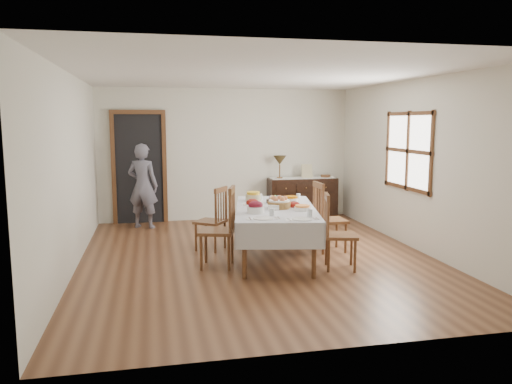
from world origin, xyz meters
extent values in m
plane|color=brown|center=(0.00, 0.00, 0.00)|extent=(6.00, 6.00, 0.00)
cube|color=white|center=(0.00, 0.00, 2.60)|extent=(5.00, 6.00, 0.02)
cube|color=silver|center=(0.00, 3.00, 1.30)|extent=(5.00, 0.02, 2.60)
cube|color=silver|center=(0.00, -3.00, 1.30)|extent=(5.00, 0.02, 2.60)
cube|color=silver|center=(-2.50, 0.00, 1.30)|extent=(0.02, 6.00, 2.60)
cube|color=silver|center=(2.50, 0.00, 1.30)|extent=(0.02, 6.00, 2.60)
cube|color=white|center=(2.49, 0.30, 1.50)|extent=(0.02, 1.30, 1.10)
cube|color=brown|center=(2.48, 0.30, 1.50)|extent=(0.03, 1.46, 1.26)
cube|color=black|center=(-1.70, 2.96, 1.05)|extent=(0.90, 0.06, 2.10)
cube|color=brown|center=(-1.70, 2.94, 1.05)|extent=(1.04, 0.08, 2.18)
cube|color=silver|center=(0.24, -0.09, 0.73)|extent=(1.45, 2.30, 0.04)
cylinder|color=brown|center=(-0.36, -0.91, 0.34)|extent=(0.06, 0.06, 0.69)
cylinder|color=brown|center=(0.50, -1.08, 0.34)|extent=(0.06, 0.06, 0.69)
cylinder|color=brown|center=(-0.01, 0.90, 0.34)|extent=(0.06, 0.06, 0.69)
cylinder|color=brown|center=(0.85, 0.73, 0.34)|extent=(0.06, 0.06, 0.69)
cube|color=silver|center=(-0.29, 0.01, 0.58)|extent=(0.43, 2.14, 0.33)
cube|color=silver|center=(0.78, -0.19, 0.58)|extent=(0.43, 2.14, 0.33)
cube|color=silver|center=(0.04, -1.15, 0.58)|extent=(1.09, 0.23, 0.33)
cube|color=silver|center=(0.45, 0.97, 0.58)|extent=(1.09, 0.23, 0.33)
cube|color=brown|center=(-0.63, -0.32, 0.49)|extent=(0.56, 0.56, 0.04)
cylinder|color=brown|center=(-0.76, -0.09, 0.23)|extent=(0.04, 0.04, 0.47)
cylinder|color=brown|center=(-0.86, -0.45, 0.23)|extent=(0.04, 0.04, 0.47)
cylinder|color=brown|center=(-0.40, -0.19, 0.23)|extent=(0.04, 0.04, 0.47)
cylinder|color=brown|center=(-0.50, -0.55, 0.23)|extent=(0.04, 0.04, 0.47)
cylinder|color=brown|center=(-0.38, -0.19, 0.79)|extent=(0.04, 0.04, 0.61)
cylinder|color=brown|center=(-0.48, -0.57, 0.79)|extent=(0.04, 0.04, 0.61)
cube|color=brown|center=(-0.43, -0.38, 1.05)|extent=(0.16, 0.43, 0.09)
cylinder|color=brown|center=(-0.40, -0.28, 0.77)|extent=(0.02, 0.02, 0.50)
cylinder|color=brown|center=(-0.43, -0.38, 0.77)|extent=(0.02, 0.02, 0.50)
cylinder|color=brown|center=(-0.46, -0.47, 0.77)|extent=(0.02, 0.02, 0.50)
cube|color=brown|center=(-0.61, 0.61, 0.44)|extent=(0.57, 0.57, 0.04)
cylinder|color=brown|center=(-0.65, 0.84, 0.21)|extent=(0.03, 0.03, 0.42)
cylinder|color=brown|center=(-0.84, 0.57, 0.21)|extent=(0.03, 0.03, 0.42)
cylinder|color=brown|center=(-0.38, 0.66, 0.21)|extent=(0.03, 0.03, 0.42)
cylinder|color=brown|center=(-0.56, 0.38, 0.21)|extent=(0.03, 0.03, 0.42)
cylinder|color=brown|center=(-0.36, 0.65, 0.71)|extent=(0.04, 0.04, 0.54)
cylinder|color=brown|center=(-0.55, 0.37, 0.71)|extent=(0.04, 0.04, 0.54)
cube|color=brown|center=(-0.46, 0.51, 0.94)|extent=(0.25, 0.34, 0.08)
cylinder|color=brown|center=(-0.41, 0.58, 0.69)|extent=(0.02, 0.02, 0.45)
cylinder|color=brown|center=(-0.46, 0.51, 0.69)|extent=(0.02, 0.02, 0.45)
cylinder|color=brown|center=(-0.50, 0.44, 0.69)|extent=(0.02, 0.02, 0.45)
cube|color=brown|center=(0.98, -0.75, 0.45)|extent=(0.52, 0.52, 0.04)
cylinder|color=brown|center=(1.10, -0.96, 0.22)|extent=(0.04, 0.04, 0.43)
cylinder|color=brown|center=(1.18, -0.63, 0.22)|extent=(0.04, 0.04, 0.43)
cylinder|color=brown|center=(0.77, -0.87, 0.22)|extent=(0.04, 0.04, 0.43)
cylinder|color=brown|center=(0.85, -0.54, 0.22)|extent=(0.04, 0.04, 0.43)
cylinder|color=brown|center=(0.75, -0.88, 0.73)|extent=(0.04, 0.04, 0.56)
cylinder|color=brown|center=(0.84, -0.53, 0.73)|extent=(0.04, 0.04, 0.56)
cube|color=brown|center=(0.79, -0.70, 0.97)|extent=(0.14, 0.40, 0.08)
cylinder|color=brown|center=(0.77, -0.79, 0.71)|extent=(0.02, 0.02, 0.46)
cylinder|color=brown|center=(0.79, -0.70, 0.71)|extent=(0.02, 0.02, 0.46)
cylinder|color=brown|center=(0.81, -0.61, 0.71)|extent=(0.02, 0.02, 0.46)
cube|color=brown|center=(1.17, 0.16, 0.47)|extent=(0.45, 0.45, 0.04)
cylinder|color=brown|center=(1.35, -0.01, 0.23)|extent=(0.04, 0.04, 0.45)
cylinder|color=brown|center=(1.34, 0.34, 0.23)|extent=(0.04, 0.04, 0.45)
cylinder|color=brown|center=(0.99, -0.02, 0.23)|extent=(0.04, 0.04, 0.45)
cylinder|color=brown|center=(0.99, 0.34, 0.23)|extent=(0.04, 0.04, 0.45)
cylinder|color=brown|center=(0.97, -0.03, 0.76)|extent=(0.04, 0.04, 0.59)
cylinder|color=brown|center=(0.97, 0.35, 0.76)|extent=(0.04, 0.04, 0.59)
cube|color=brown|center=(0.97, 0.16, 1.02)|extent=(0.05, 0.42, 0.08)
cylinder|color=brown|center=(0.97, 0.06, 0.74)|extent=(0.02, 0.02, 0.48)
cylinder|color=brown|center=(0.97, 0.16, 0.74)|extent=(0.02, 0.02, 0.48)
cylinder|color=brown|center=(0.97, 0.25, 0.74)|extent=(0.02, 0.02, 0.48)
cube|color=black|center=(1.51, 2.72, 0.41)|extent=(1.37, 0.46, 0.82)
cube|color=black|center=(1.09, 2.48, 0.66)|extent=(0.38, 0.02, 0.16)
sphere|color=brown|center=(1.09, 2.46, 0.66)|extent=(0.03, 0.03, 0.03)
cube|color=black|center=(1.51, 2.48, 0.66)|extent=(0.38, 0.02, 0.16)
sphere|color=brown|center=(1.51, 2.46, 0.66)|extent=(0.03, 0.03, 0.03)
cube|color=black|center=(1.92, 2.48, 0.66)|extent=(0.38, 0.02, 0.16)
sphere|color=brown|center=(1.92, 2.46, 0.66)|extent=(0.03, 0.03, 0.03)
imported|color=slate|center=(-1.64, 2.46, 0.83)|extent=(0.61, 0.51, 1.67)
cylinder|color=brown|center=(0.28, -0.15, 0.80)|extent=(0.33, 0.33, 0.10)
cylinder|color=white|center=(0.28, -0.15, 0.85)|extent=(0.29, 0.29, 0.02)
sphere|color=#BE693C|center=(0.36, -0.15, 0.88)|extent=(0.08, 0.08, 0.08)
sphere|color=#BE693C|center=(0.31, -0.08, 0.88)|extent=(0.08, 0.08, 0.08)
sphere|color=#BE693C|center=(0.21, -0.11, 0.88)|extent=(0.08, 0.08, 0.08)
sphere|color=#BE693C|center=(0.21, -0.20, 0.88)|extent=(0.08, 0.08, 0.08)
sphere|color=#BE693C|center=(0.31, -0.23, 0.88)|extent=(0.08, 0.08, 0.08)
cylinder|color=black|center=(0.34, 0.30, 0.77)|extent=(0.28, 0.28, 0.05)
ellipsoid|color=#FF9FB5|center=(0.42, 0.30, 0.82)|extent=(0.05, 0.05, 0.06)
ellipsoid|color=#68BDF9|center=(0.40, 0.35, 0.82)|extent=(0.05, 0.05, 0.06)
ellipsoid|color=#67D465|center=(0.35, 0.38, 0.82)|extent=(0.05, 0.05, 0.06)
ellipsoid|color=gold|center=(0.30, 0.37, 0.82)|extent=(0.05, 0.05, 0.06)
ellipsoid|color=#C794E9|center=(0.27, 0.33, 0.82)|extent=(0.05, 0.05, 0.06)
ellipsoid|color=#F6C161|center=(0.27, 0.28, 0.82)|extent=(0.05, 0.05, 0.06)
ellipsoid|color=#FF9FB5|center=(0.30, 0.24, 0.82)|extent=(0.05, 0.05, 0.06)
ellipsoid|color=#68BDF9|center=(0.35, 0.23, 0.82)|extent=(0.05, 0.05, 0.06)
ellipsoid|color=#67D465|center=(0.40, 0.26, 0.82)|extent=(0.05, 0.05, 0.06)
cylinder|color=white|center=(-0.04, 0.18, 0.75)|extent=(0.28, 0.28, 0.01)
ellipsoid|color=maroon|center=(-0.04, 0.18, 0.78)|extent=(0.19, 0.16, 0.11)
cylinder|color=white|center=(0.49, -0.17, 0.75)|extent=(0.30, 0.30, 0.01)
ellipsoid|color=maroon|center=(0.49, -0.17, 0.78)|extent=(0.19, 0.16, 0.11)
cylinder|color=white|center=(-0.12, -0.45, 0.79)|extent=(0.23, 0.23, 0.08)
ellipsoid|color=#5C0E1B|center=(-0.12, -0.45, 0.85)|extent=(0.20, 0.17, 0.11)
cylinder|color=white|center=(0.60, 0.33, 0.78)|extent=(0.20, 0.20, 0.06)
cylinder|color=#CD6A03|center=(0.60, 0.33, 0.82)|extent=(0.18, 0.18, 0.03)
cylinder|color=tan|center=(0.05, 0.57, 0.80)|extent=(0.24, 0.24, 0.10)
cylinder|color=gold|center=(0.05, 0.57, 0.87)|extent=(0.20, 0.20, 0.04)
cylinder|color=white|center=(0.55, -0.39, 0.77)|extent=(0.23, 0.23, 0.05)
cylinder|color=orange|center=(0.55, -0.39, 0.81)|extent=(0.20, 0.20, 0.02)
cube|color=white|center=(0.16, -0.29, 0.78)|extent=(0.15, 0.11, 0.07)
cylinder|color=white|center=(-0.11, -0.86, 0.75)|extent=(0.25, 0.25, 0.01)
cube|color=white|center=(-0.28, -0.86, 0.75)|extent=(0.10, 0.13, 0.01)
cube|color=white|center=(-0.28, -0.86, 0.76)|extent=(0.05, 0.16, 0.01)
cube|color=white|center=(0.05, -0.86, 0.75)|extent=(0.05, 0.18, 0.01)
cube|color=white|center=(0.09, -0.86, 0.75)|extent=(0.04, 0.14, 0.01)
cylinder|color=silver|center=(0.04, -0.71, 0.80)|extent=(0.07, 0.07, 0.10)
cylinder|color=white|center=(0.35, -1.01, 0.75)|extent=(0.25, 0.25, 0.01)
cube|color=white|center=(0.18, -1.01, 0.75)|extent=(0.10, 0.13, 0.01)
cube|color=white|center=(0.18, -1.01, 0.76)|extent=(0.05, 0.16, 0.01)
cube|color=white|center=(0.51, -1.01, 0.75)|extent=(0.05, 0.18, 0.01)
cube|color=white|center=(0.55, -1.01, 0.75)|extent=(0.04, 0.14, 0.01)
cylinder|color=silver|center=(0.50, -0.86, 0.80)|extent=(0.07, 0.07, 0.10)
cylinder|color=silver|center=(0.17, 0.58, 0.80)|extent=(0.07, 0.07, 0.10)
cylinder|color=silver|center=(0.78, 0.57, 0.79)|extent=(0.06, 0.06, 0.09)
cube|color=white|center=(1.51, 2.75, 0.83)|extent=(1.30, 0.35, 0.01)
cylinder|color=brown|center=(1.03, 2.73, 0.84)|extent=(0.12, 0.12, 0.03)
cylinder|color=brown|center=(1.03, 2.73, 0.98)|extent=(0.02, 0.02, 0.25)
cone|color=#44381C|center=(1.03, 2.73, 1.19)|extent=(0.26, 0.26, 0.18)
cube|color=#BCB386|center=(1.60, 2.71, 0.96)|extent=(0.22, 0.08, 0.28)
cylinder|color=brown|center=(2.00, 2.73, 0.85)|extent=(0.20, 0.20, 0.06)
camera|label=1|loc=(-1.46, -6.87, 1.96)|focal=35.00mm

